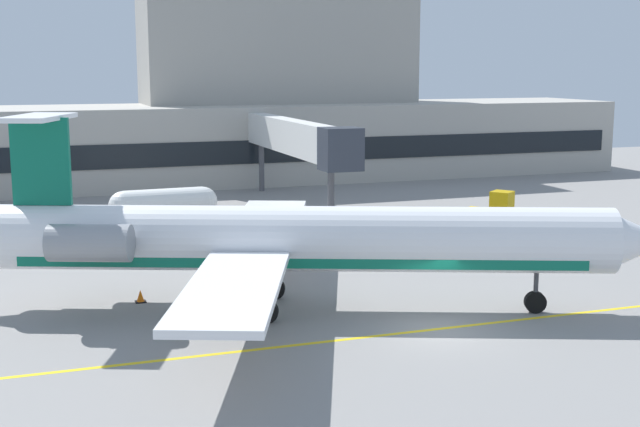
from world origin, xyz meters
TOP-DOWN VIEW (x-y plane):
  - ground at (0.00, 0.00)m, footprint 120.00×120.00m
  - terminal_building at (6.41, 46.51)m, footprint 67.42×12.56m
  - jet_bridge_east at (3.53, 28.85)m, footprint 2.40×20.81m
  - regional_jet at (-4.71, 4.60)m, footprint 29.96×22.97m
  - baggage_tug at (14.00, 19.37)m, footprint 3.10×3.36m
  - fuel_tank at (-6.41, 26.51)m, footprint 7.15×2.22m
  - safety_cone_alpha at (-10.44, 7.94)m, footprint 0.47×0.47m
  - safety_cone_charlie at (6.19, 11.78)m, footprint 0.47×0.47m

SIDE VIEW (x-z plane):
  - ground at x=0.00m, z-range -0.10..0.00m
  - safety_cone_alpha at x=-10.44m, z-range -0.03..0.52m
  - safety_cone_charlie at x=6.19m, z-range -0.03..0.52m
  - baggage_tug at x=14.00m, z-range -0.12..2.04m
  - fuel_tank at x=-6.41m, z-range 0.15..2.44m
  - regional_jet at x=-4.71m, z-range -1.04..7.15m
  - jet_bridge_east at x=3.53m, z-range 1.85..8.31m
  - terminal_building at x=6.41m, z-range -2.93..15.19m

